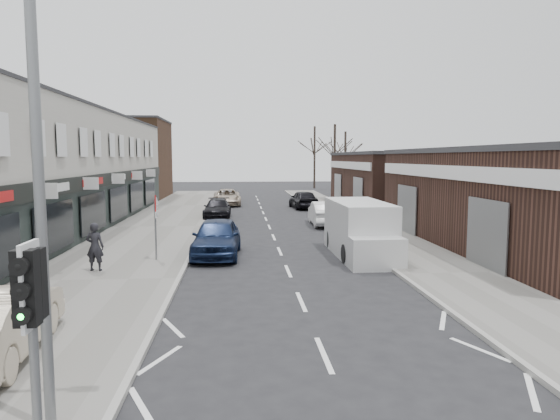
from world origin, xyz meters
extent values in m
plane|color=black|center=(0.00, 0.00, 0.00)|extent=(160.00, 160.00, 0.00)
cube|color=slate|center=(-6.75, 22.00, 0.06)|extent=(5.50, 64.00, 0.12)
cube|color=slate|center=(5.75, 22.00, 0.06)|extent=(3.50, 64.00, 0.12)
cube|color=#B8B3A8|center=(-13.50, 19.50, 3.55)|extent=(8.00, 41.00, 7.10)
cube|color=#4C3220|center=(-13.50, 45.00, 4.00)|extent=(8.00, 10.00, 8.00)
cube|color=#382119|center=(12.50, 14.00, 2.25)|extent=(10.00, 18.00, 4.50)
cube|color=#382119|center=(12.50, 34.00, 2.25)|extent=(10.00, 16.00, 4.50)
cylinder|color=slate|center=(-4.40, -2.00, 1.62)|extent=(0.12, 0.12, 3.00)
cube|color=silver|center=(-4.40, -2.00, 2.67)|extent=(0.05, 0.55, 1.10)
cube|color=black|center=(-4.40, -2.12, 2.67)|extent=(0.28, 0.22, 0.95)
sphere|color=#0CE533|center=(-4.40, -2.24, 2.37)|extent=(0.18, 0.18, 0.18)
cube|color=black|center=(-4.40, -1.88, 2.67)|extent=(0.26, 0.20, 0.90)
cylinder|color=slate|center=(-4.70, -0.80, 4.12)|extent=(0.16, 0.16, 8.00)
cylinder|color=slate|center=(-5.20, 12.00, 1.37)|extent=(0.07, 0.07, 2.50)
cube|color=white|center=(-5.15, 12.00, 1.97)|extent=(0.04, 0.45, 0.25)
cube|color=silver|center=(3.40, 12.98, 1.17)|extent=(2.17, 5.16, 2.35)
cube|color=silver|center=(3.40, 9.96, 0.61)|extent=(2.08, 0.91, 1.23)
cylinder|color=black|center=(2.44, 11.18, 0.39)|extent=(0.25, 0.78, 0.78)
cylinder|color=black|center=(4.36, 11.18, 0.39)|extent=(0.25, 0.78, 0.78)
cylinder|color=black|center=(2.44, 14.78, 0.39)|extent=(0.25, 0.78, 0.78)
cylinder|color=black|center=(4.36, 14.78, 0.39)|extent=(0.25, 0.78, 0.78)
imported|color=black|center=(-7.09, 10.15, 1.01)|extent=(0.69, 0.49, 1.78)
imported|color=#152243|center=(-2.80, 13.11, 0.82)|extent=(2.16, 4.90, 1.64)
imported|color=black|center=(-3.38, 26.95, 0.66)|extent=(1.90, 4.57, 1.32)
imported|color=#B5A591|center=(-2.94, 36.25, 0.71)|extent=(2.56, 5.23, 1.43)
imported|color=silver|center=(3.50, 22.51, 0.76)|extent=(1.74, 4.64, 1.52)
imported|color=black|center=(3.50, 32.89, 0.77)|extent=(2.22, 4.68, 1.55)
camera|label=1|loc=(-1.79, -8.30, 4.26)|focal=32.00mm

